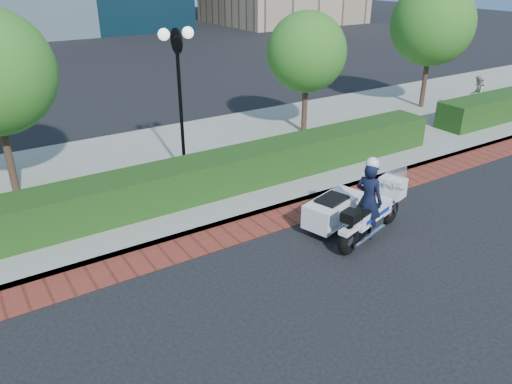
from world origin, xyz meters
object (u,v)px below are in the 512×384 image
tree_c (307,52)px  lamppost (179,80)px  tree_d (433,24)px  police_motorcycle (355,208)px  pedestrian (477,94)px

tree_c → lamppost: bearing=-166.7°
tree_c → tree_d: bearing=0.0°
tree_c → police_motorcycle: (-3.59, -6.59, -2.33)m
tree_d → police_motorcycle: 12.40m
tree_c → police_motorcycle: bearing=-118.6°
police_motorcycle → pedestrian: (11.23, 4.78, 0.20)m
police_motorcycle → pedestrian: bearing=7.0°
lamppost → tree_d: tree_d is taller
tree_c → police_motorcycle: 7.86m
lamppost → pedestrian: size_ratio=2.72×
police_motorcycle → pedestrian: police_motorcycle is taller
tree_d → police_motorcycle: (-10.09, -6.59, -2.89)m
pedestrian → police_motorcycle: bearing=2.7°
police_motorcycle → pedestrian: size_ratio=1.68×
lamppost → police_motorcycle: lamppost is taller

